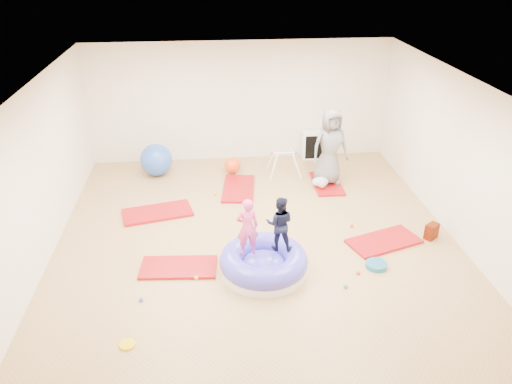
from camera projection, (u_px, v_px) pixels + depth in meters
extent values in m
cube|color=#AC775C|center=(258.00, 246.00, 8.70)|extent=(7.00, 8.00, 0.01)
cube|color=beige|center=(258.00, 87.00, 7.43)|extent=(7.00, 8.00, 0.01)
cube|color=#EEE7CD|center=(240.00, 102.00, 11.62)|extent=(7.00, 0.01, 2.80)
cube|color=#EEE7CD|center=(304.00, 355.00, 4.51)|extent=(7.00, 0.01, 2.80)
cube|color=#EEE7CD|center=(34.00, 182.00, 7.75)|extent=(0.01, 8.00, 2.80)
cube|color=#EEE7CD|center=(465.00, 164.00, 8.38)|extent=(0.01, 8.00, 2.80)
cube|color=#B91100|center=(179.00, 267.00, 8.07)|extent=(1.27, 0.70, 0.05)
cube|color=#B91100|center=(157.00, 213.00, 9.70)|extent=(1.43, 0.94, 0.05)
cube|color=#B91100|center=(239.00, 189.00, 10.64)|extent=(0.79, 1.35, 0.05)
cube|color=#B91100|center=(384.00, 241.00, 8.77)|extent=(1.39, 1.00, 0.05)
cube|color=#B91100|center=(327.00, 184.00, 10.86)|extent=(0.62, 1.18, 0.05)
cylinder|color=white|center=(264.00, 268.00, 7.98)|extent=(1.37, 1.37, 0.15)
torus|color=#4A44D2|center=(264.00, 260.00, 7.91)|extent=(1.41, 1.41, 0.38)
ellipsoid|color=#4A44D2|center=(264.00, 265.00, 7.95)|extent=(0.75, 0.75, 0.34)
imported|color=#F3488A|center=(247.00, 224.00, 7.61)|extent=(0.37, 0.27, 0.96)
imported|color=black|center=(280.00, 221.00, 7.75)|extent=(0.50, 0.43, 0.91)
imported|color=slate|center=(330.00, 147.00, 10.52)|extent=(0.89, 0.67, 1.64)
ellipsoid|color=silver|center=(320.00, 182.00, 10.66)|extent=(0.36, 0.23, 0.21)
sphere|color=#DBA698|center=(322.00, 184.00, 10.50)|extent=(0.17, 0.17, 0.17)
sphere|color=yellow|center=(196.00, 278.00, 7.81)|extent=(0.07, 0.07, 0.07)
sphere|color=#E1452F|center=(358.00, 273.00, 7.94)|extent=(0.07, 0.07, 0.07)
sphere|color=blue|center=(141.00, 299.00, 7.34)|extent=(0.07, 0.07, 0.07)
sphere|color=#E1452F|center=(352.00, 225.00, 9.25)|extent=(0.07, 0.07, 0.07)
sphere|color=#3EB35E|center=(346.00, 286.00, 7.63)|extent=(0.07, 0.07, 0.07)
sphere|color=yellow|center=(215.00, 193.00, 10.43)|extent=(0.07, 0.07, 0.07)
sphere|color=blue|center=(156.00, 160.00, 11.18)|extent=(0.72, 0.72, 0.72)
sphere|color=#FF5116|center=(232.00, 165.00, 11.34)|extent=(0.38, 0.38, 0.38)
cylinder|color=white|center=(274.00, 168.00, 10.95)|extent=(0.21, 0.22, 0.56)
cylinder|color=white|center=(271.00, 159.00, 11.37)|extent=(0.21, 0.22, 0.56)
cylinder|color=white|center=(297.00, 167.00, 10.99)|extent=(0.21, 0.22, 0.56)
cylinder|color=white|center=(294.00, 158.00, 11.42)|extent=(0.21, 0.22, 0.56)
cylinder|color=white|center=(284.00, 153.00, 11.07)|extent=(0.54, 0.03, 0.03)
sphere|color=#E1452F|center=(272.00, 153.00, 11.05)|extent=(0.07, 0.07, 0.07)
sphere|color=blue|center=(296.00, 152.00, 11.10)|extent=(0.07, 0.07, 0.07)
cube|color=white|center=(316.00, 145.00, 12.09)|extent=(0.67, 0.32, 0.67)
cube|color=black|center=(317.00, 147.00, 11.95)|extent=(0.57, 0.02, 0.57)
cube|color=white|center=(316.00, 146.00, 12.04)|extent=(0.02, 0.23, 0.59)
cube|color=white|center=(316.00, 146.00, 12.04)|extent=(0.59, 0.23, 0.02)
cylinder|color=#1F6481|center=(376.00, 265.00, 8.11)|extent=(0.35, 0.35, 0.08)
cube|color=#A02601|center=(432.00, 231.00, 8.85)|extent=(0.29, 0.27, 0.28)
cylinder|color=yellow|center=(127.00, 344.00, 6.55)|extent=(0.21, 0.21, 0.03)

